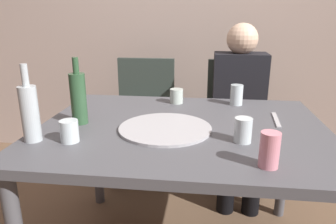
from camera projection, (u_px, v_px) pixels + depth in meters
back_wall at (197, 4)px, 2.55m from camera, size 6.00×0.10×2.60m
dining_table at (183, 141)px, 1.45m from camera, size 1.30×1.00×0.74m
pizza_tray at (165, 128)px, 1.38m from camera, size 0.41×0.41×0.01m
wine_bottle at (30, 112)px, 1.22m from camera, size 0.07×0.07×0.31m
beer_bottle at (78, 97)px, 1.42m from camera, size 0.07×0.07×0.31m
tumbler_near at (243, 130)px, 1.23m from camera, size 0.07×0.07×0.10m
tumbler_far at (69, 131)px, 1.23m from camera, size 0.07×0.07×0.09m
wine_glass at (177, 96)px, 1.78m from camera, size 0.07×0.07×0.08m
short_glass at (237, 95)px, 1.74m from camera, size 0.07×0.07×0.11m
soda_can at (269, 150)px, 1.02m from camera, size 0.07×0.07×0.12m
table_knife at (276, 120)px, 1.50m from camera, size 0.04×0.22×0.01m
chair_left at (144, 111)px, 2.39m from camera, size 0.44×0.44×0.90m
chair_right at (236, 114)px, 2.31m from camera, size 0.44×0.44×0.90m
guest_in_sweater at (239, 103)px, 2.13m from camera, size 0.36×0.56×1.17m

